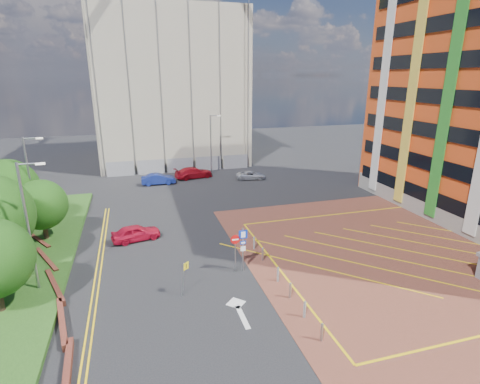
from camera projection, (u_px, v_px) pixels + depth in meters
name	position (u px, v px, depth m)	size (l,w,h in m)	color
ground	(240.00, 279.00, 24.92)	(140.00, 140.00, 0.00)	black
forecourt	(415.00, 252.00, 28.62)	(26.00, 26.00, 0.02)	brown
retaining_wall	(52.00, 287.00, 23.57)	(6.06, 20.33, 0.40)	brown
tree_c	(41.00, 205.00, 29.56)	(4.00, 4.00, 4.90)	#3D2B1C
tree_d	(8.00, 189.00, 31.31)	(5.00, 5.00, 6.08)	#3D2B1C
lamp_left_near	(29.00, 223.00, 22.07)	(1.53, 0.16, 8.00)	#9EA0A8
lamp_left_far	(31.00, 181.00, 30.71)	(1.53, 0.16, 8.00)	#9EA0A8
lamp_back	(211.00, 142.00, 50.37)	(1.53, 0.16, 8.00)	#9EA0A8
sign_cluster	(240.00, 245.00, 25.32)	(1.17, 0.12, 3.20)	#9EA0A8
warning_sign	(184.00, 275.00, 22.64)	(0.55, 0.37, 2.24)	#9EA0A8
bollard_row	(282.00, 280.00, 23.86)	(0.14, 11.14, 0.90)	#9EA0A8
construction_building	(169.00, 89.00, 58.32)	(21.20, 19.20, 22.00)	#A09883
construction_fence	(187.00, 165.00, 52.39)	(21.60, 0.06, 2.00)	gray
car_red_left	(136.00, 233.00, 30.59)	(1.56, 3.88, 1.32)	red
car_blue_back	(158.00, 179.00, 46.36)	(1.44, 4.12, 1.36)	navy
car_red_back	(194.00, 173.00, 49.26)	(2.03, 4.99, 1.45)	#9F0D19
car_silver_back	(251.00, 175.00, 48.72)	(1.76, 3.81, 1.06)	silver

